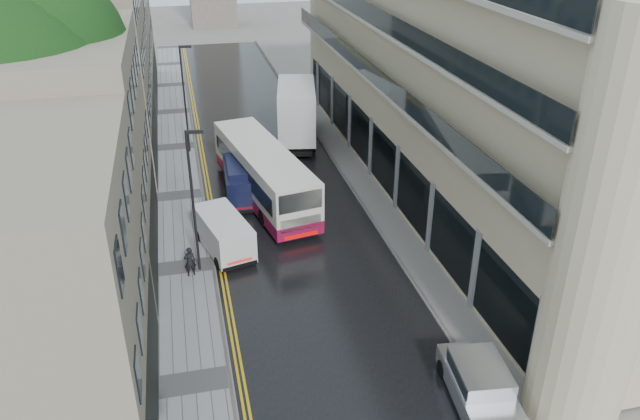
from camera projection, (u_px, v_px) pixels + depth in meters
name	position (u px, v px, depth m)	size (l,w,h in m)	color
road	(276.00, 187.00, 38.99)	(9.00, 85.00, 0.02)	black
left_sidewalk	(181.00, 196.00, 37.78)	(2.70, 85.00, 0.12)	gray
right_sidewalk	(359.00, 178.00, 40.06)	(1.80, 85.00, 0.12)	slate
old_shop_row	(106.00, 93.00, 36.52)	(4.50, 56.00, 12.00)	gray
modern_block	(449.00, 73.00, 36.59)	(8.00, 40.00, 14.00)	tan
tree_near	(13.00, 141.00, 26.80)	(10.56, 10.56, 13.89)	black
tree_far	(63.00, 78.00, 38.46)	(9.24, 9.24, 12.46)	black
cream_bus	(262.00, 200.00, 33.71)	(2.66, 11.69, 3.19)	silver
white_lorry	(280.00, 122.00, 43.28)	(2.55, 8.52, 4.47)	silver
silver_hatchback	(470.00, 418.00, 20.78)	(1.91, 4.36, 1.63)	silver
white_van	(217.00, 252.00, 30.07)	(1.88, 4.39, 1.99)	silver
navy_van	(228.00, 193.00, 35.42)	(1.93, 4.83, 2.46)	black
pedestrian	(190.00, 261.00, 29.51)	(0.56, 0.37, 1.53)	black
lamp_post_near	(193.00, 204.00, 28.72)	(0.80, 0.18, 7.10)	black
lamp_post_far	(185.00, 101.00, 42.45)	(0.83, 0.18, 7.37)	black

